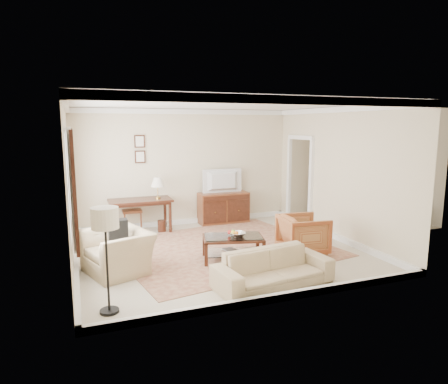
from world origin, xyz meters
TOP-DOWN VIEW (x-y plane):
  - room_shell at (0.00, 0.00)m, footprint 5.51×5.01m
  - annex_bedroom at (4.49, 1.15)m, footprint 3.00×2.70m
  - window_front at (-2.70, -0.70)m, footprint 0.12×1.56m
  - window_rear at (-2.70, 0.90)m, footprint 0.12×1.56m
  - doorway at (2.71, 1.50)m, footprint 0.10×1.12m
  - rug at (0.11, 0.17)m, footprint 4.64×4.15m
  - writing_desk at (-1.24, 2.04)m, footprint 1.44×0.72m
  - desk_chair at (-1.40, 2.39)m, footprint 0.54×0.54m
  - desk_lamp at (-0.82, 2.04)m, footprint 0.32×0.32m
  - framed_prints at (-1.14, 2.47)m, footprint 0.25×0.04m
  - sideboard at (0.91, 2.22)m, footprint 1.28×0.49m
  - tv at (0.91, 2.20)m, footprint 0.99×0.57m
  - coffee_table at (0.05, -0.58)m, footprint 1.23×0.90m
  - fruit_bowl at (0.12, -0.62)m, footprint 0.42×0.42m
  - book_a at (-0.09, -0.53)m, footprint 0.28×0.10m
  - book_b at (0.30, -0.64)m, footprint 0.28×0.10m
  - striped_armchair at (1.46, -0.72)m, footprint 0.86×0.91m
  - club_armchair at (-2.03, -0.45)m, footprint 1.04×1.28m
  - backpack at (-2.00, -0.34)m, footprint 0.31×0.37m
  - sofa at (0.19, -1.91)m, footprint 1.95×0.78m
  - floor_lamp at (-2.31, -1.96)m, footprint 0.36×0.36m

SIDE VIEW (x-z plane):
  - rug at x=0.11m, z-range 0.00..0.01m
  - book_b at x=0.30m, z-range -0.01..0.37m
  - book_a at x=-0.09m, z-range -0.01..0.37m
  - annex_bedroom at x=4.49m, z-range -1.11..1.79m
  - coffee_table at x=0.05m, z-range 0.12..0.59m
  - sofa at x=0.19m, z-range 0.00..0.74m
  - sideboard at x=0.91m, z-range 0.00..0.79m
  - striped_armchair at x=1.46m, z-range 0.00..0.85m
  - club_armchair at x=-2.03m, z-range 0.00..0.97m
  - fruit_bowl at x=0.12m, z-range 0.47..0.57m
  - desk_chair at x=-1.40m, z-range 0.00..1.05m
  - writing_desk at x=-1.24m, z-range 0.29..1.07m
  - backpack at x=-2.00m, z-range 0.53..0.93m
  - desk_lamp at x=-0.82m, z-range 0.79..1.29m
  - doorway at x=2.71m, z-range -0.05..2.20m
  - floor_lamp at x=-2.31m, z-range 0.48..1.93m
  - tv at x=0.91m, z-range 1.22..1.35m
  - window_front at x=-2.70m, z-range 0.65..2.45m
  - window_rear at x=-2.70m, z-range 0.65..2.45m
  - framed_prints at x=-1.14m, z-range 1.60..2.28m
  - room_shell at x=0.00m, z-range 1.02..3.93m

